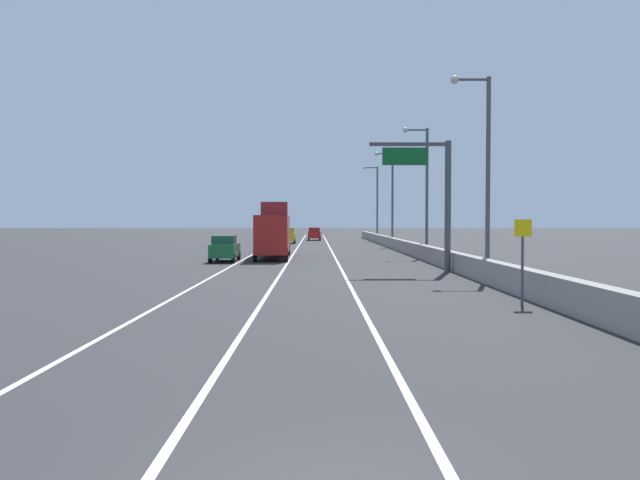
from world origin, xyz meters
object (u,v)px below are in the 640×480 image
lamp_post_right_fifth (376,198)px  car_yellow_1 (288,236)px  lamp_post_right_third (424,183)px  car_red_0 (314,234)px  lamp_post_right_second (483,162)px  car_green_2 (225,249)px  overhead_sign_gantry (435,189)px  box_truck (273,232)px  speed_advisory_sign (523,255)px  lamp_post_right_fourth (390,193)px

lamp_post_right_fifth → car_yellow_1: bearing=-144.2°
lamp_post_right_third → car_red_0: (-9.09, 41.04, -5.10)m
lamp_post_right_second → car_red_0: size_ratio=2.23×
lamp_post_right_fifth → car_green_2: 46.49m
overhead_sign_gantry → box_truck: 16.83m
overhead_sign_gantry → box_truck: size_ratio=0.75×
lamp_post_right_second → car_green_2: lamp_post_right_second is taller
speed_advisory_sign → box_truck: bearing=111.3°
lamp_post_right_fifth → speed_advisory_sign: bearing=-91.0°
overhead_sign_gantry → lamp_post_right_fifth: 52.88m
overhead_sign_gantry → speed_advisory_sign: 14.25m
lamp_post_right_second → car_green_2: bearing=142.4°
lamp_post_right_fifth → box_truck: size_ratio=1.05×
car_red_0 → car_yellow_1: bearing=-104.9°
box_truck → lamp_post_right_fifth: bearing=73.5°
lamp_post_right_third → car_red_0: size_ratio=2.23×
overhead_sign_gantry → car_yellow_1: 45.53m
lamp_post_right_second → car_green_2: size_ratio=2.36×
lamp_post_right_fourth → car_red_0: size_ratio=2.23×
speed_advisory_sign → car_green_2: bearing=120.8°
car_green_2 → speed_advisory_sign: bearing=-59.2°
overhead_sign_gantry → car_yellow_1: bearing=103.2°
lamp_post_right_fourth → box_truck: size_ratio=1.05×
lamp_post_right_fourth → car_green_2: (-14.86, -25.19, -5.11)m
speed_advisory_sign → car_yellow_1: bearing=100.5°
car_yellow_1 → car_green_2: bearing=-94.8°
lamp_post_right_third → car_red_0: lamp_post_right_third is taller
car_red_0 → car_green_2: 48.13m
lamp_post_right_fifth → overhead_sign_gantry: bearing=-91.8°
speed_advisory_sign → lamp_post_right_third: lamp_post_right_third is taller
lamp_post_right_fourth → box_truck: 24.46m
speed_advisory_sign → overhead_sign_gantry: bearing=91.8°
lamp_post_right_second → box_truck: 20.40m
lamp_post_right_fourth → car_red_0: lamp_post_right_fourth is taller
car_red_0 → car_yellow_1: car_yellow_1 is taller
lamp_post_right_fifth → car_yellow_1: (-12.02, -8.66, -5.05)m
overhead_sign_gantry → lamp_post_right_third: size_ratio=0.71×
car_yellow_1 → box_truck: box_truck is taller
lamp_post_right_fourth → car_yellow_1: size_ratio=2.49×
speed_advisory_sign → lamp_post_right_third: (1.65, 29.73, 4.28)m
car_yellow_1 → car_green_2: car_yellow_1 is taller
lamp_post_right_fourth → lamp_post_right_fifth: 18.52m
lamp_post_right_third → lamp_post_right_fourth: 18.52m
overhead_sign_gantry → box_truck: (-10.11, 13.19, -2.69)m
speed_advisory_sign → car_green_2: 26.87m
overhead_sign_gantry → box_truck: bearing=127.5°
car_red_0 → box_truck: 43.78m
speed_advisory_sign → lamp_post_right_fifth: bearing=89.0°
lamp_post_right_second → lamp_post_right_third: (0.06, 18.52, 0.00)m
lamp_post_right_fourth → car_red_0: bearing=110.7°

